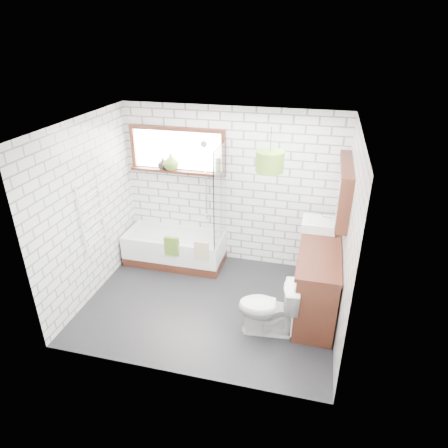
% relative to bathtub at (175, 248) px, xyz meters
% --- Properties ---
extents(floor, '(3.40, 2.60, 0.01)m').
position_rel_bathtub_xyz_m(floor, '(0.86, -0.95, -0.26)').
color(floor, black).
rests_on(floor, ground).
extents(ceiling, '(3.40, 2.60, 0.01)m').
position_rel_bathtub_xyz_m(ceiling, '(0.86, -0.95, 2.25)').
color(ceiling, white).
rests_on(ceiling, ground).
extents(wall_back, '(3.40, 0.01, 2.50)m').
position_rel_bathtub_xyz_m(wall_back, '(0.86, 0.35, 0.99)').
color(wall_back, white).
rests_on(wall_back, ground).
extents(wall_front, '(3.40, 0.01, 2.50)m').
position_rel_bathtub_xyz_m(wall_front, '(0.86, -2.26, 0.99)').
color(wall_front, white).
rests_on(wall_front, ground).
extents(wall_left, '(0.01, 2.60, 2.50)m').
position_rel_bathtub_xyz_m(wall_left, '(-0.85, -0.95, 0.99)').
color(wall_left, white).
rests_on(wall_left, ground).
extents(wall_right, '(0.01, 2.60, 2.50)m').
position_rel_bathtub_xyz_m(wall_right, '(2.56, -0.95, 0.99)').
color(wall_right, white).
rests_on(wall_right, ground).
extents(window, '(1.52, 0.16, 0.68)m').
position_rel_bathtub_xyz_m(window, '(0.01, 0.31, 1.54)').
color(window, '#35160E').
rests_on(window, wall_back).
extents(towel_radiator, '(0.06, 0.52, 1.00)m').
position_rel_bathtub_xyz_m(towel_radiator, '(-0.80, -0.95, 0.94)').
color(towel_radiator, white).
rests_on(towel_radiator, wall_left).
extents(mirror_cabinet, '(0.16, 1.20, 0.70)m').
position_rel_bathtub_xyz_m(mirror_cabinet, '(2.48, -0.35, 1.39)').
color(mirror_cabinet, '#35160E').
rests_on(mirror_cabinet, wall_right).
extents(shower_riser, '(0.02, 0.02, 1.30)m').
position_rel_bathtub_xyz_m(shower_riser, '(0.46, 0.31, 1.09)').
color(shower_riser, silver).
rests_on(shower_riser, wall_back).
extents(bathtub, '(1.58, 0.70, 0.51)m').
position_rel_bathtub_xyz_m(bathtub, '(0.00, 0.00, 0.00)').
color(bathtub, white).
rests_on(bathtub, floor).
extents(shower_screen, '(0.02, 0.72, 1.50)m').
position_rel_bathtub_xyz_m(shower_screen, '(0.77, 0.00, 1.01)').
color(shower_screen, white).
rests_on(shower_screen, bathtub).
extents(towel_green, '(0.22, 0.06, 0.30)m').
position_rel_bathtub_xyz_m(towel_green, '(0.09, -0.35, 0.24)').
color(towel_green, '#537824').
rests_on(towel_green, bathtub).
extents(towel_beige, '(0.22, 0.05, 0.28)m').
position_rel_bathtub_xyz_m(towel_beige, '(0.57, -0.35, 0.24)').
color(towel_beige, tan).
rests_on(towel_beige, bathtub).
extents(vanity, '(0.54, 1.66, 0.95)m').
position_rel_bathtub_xyz_m(vanity, '(2.29, -0.63, 0.22)').
color(vanity, '#35160E').
rests_on(vanity, floor).
extents(basin, '(0.46, 0.40, 0.13)m').
position_rel_bathtub_xyz_m(basin, '(2.23, -0.13, 0.76)').
color(basin, white).
rests_on(basin, vanity).
extents(tap, '(0.03, 0.03, 0.14)m').
position_rel_bathtub_xyz_m(tap, '(2.39, -0.13, 0.82)').
color(tap, silver).
rests_on(tap, vanity).
extents(toilet, '(0.49, 0.77, 0.75)m').
position_rel_bathtub_xyz_m(toilet, '(1.72, -1.32, 0.12)').
color(toilet, white).
rests_on(toilet, floor).
extents(vase_olive, '(0.32, 0.32, 0.26)m').
position_rel_bathtub_xyz_m(vase_olive, '(-0.09, 0.28, 1.35)').
color(vase_olive, '#597D26').
rests_on(vase_olive, window).
extents(vase_dark, '(0.19, 0.19, 0.18)m').
position_rel_bathtub_xyz_m(vase_dark, '(-0.22, 0.28, 1.32)').
color(vase_dark, black).
rests_on(vase_dark, window).
extents(bottle, '(0.08, 0.08, 0.23)m').
position_rel_bathtub_xyz_m(bottle, '(0.66, 0.28, 1.34)').
color(bottle, '#597D26').
rests_on(bottle, window).
extents(pendant, '(0.33, 0.33, 0.24)m').
position_rel_bathtub_xyz_m(pendant, '(1.59, -0.83, 1.84)').
color(pendant, '#537824').
rests_on(pendant, ceiling).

